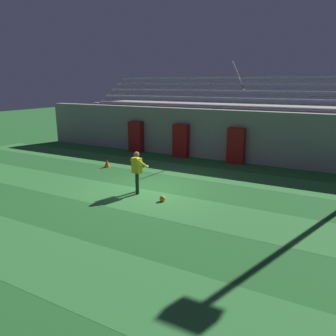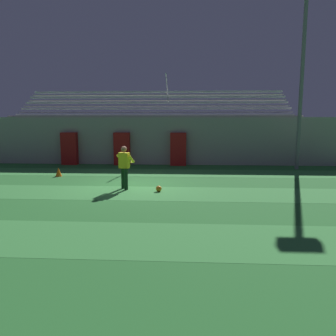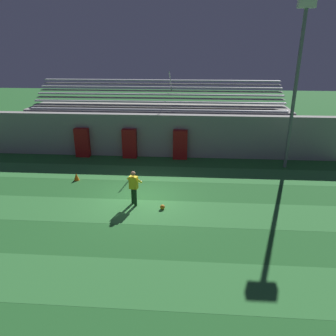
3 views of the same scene
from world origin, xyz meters
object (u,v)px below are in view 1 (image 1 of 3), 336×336
padding_pillar_far_left (136,137)px  soccer_ball (162,198)px  goalkeeper (137,169)px  traffic_cone (107,163)px  padding_pillar_gate_left (181,141)px  padding_pillar_gate_right (236,146)px

padding_pillar_far_left → soccer_ball: (5.92, -7.04, -0.84)m
goalkeeper → traffic_cone: (-3.67, 2.63, -0.74)m
padding_pillar_gate_left → traffic_cone: 4.67m
goalkeeper → traffic_cone: goalkeeper is taller
padding_pillar_gate_left → traffic_cone: padding_pillar_gate_left is taller
soccer_ball → traffic_cone: traffic_cone is taller
padding_pillar_gate_left → goalkeeper: padding_pillar_gate_left is taller
padding_pillar_gate_right → padding_pillar_far_left: same height
padding_pillar_gate_left → soccer_ball: size_ratio=8.67×
padding_pillar_far_left → traffic_cone: 4.19m
padding_pillar_gate_left → padding_pillar_far_left: 3.15m
padding_pillar_gate_right → soccer_ball: bearing=-94.4°
padding_pillar_gate_right → padding_pillar_far_left: 6.46m
padding_pillar_far_left → padding_pillar_gate_right: bearing=0.0°
padding_pillar_gate_right → goalkeeper: (-1.89, -6.66, 0.00)m
padding_pillar_gate_left → soccer_ball: 7.62m
padding_pillar_gate_left → traffic_cone: size_ratio=4.54×
padding_pillar_gate_left → padding_pillar_gate_right: 3.31m
goalkeeper → soccer_ball: 1.64m
soccer_ball → padding_pillar_gate_right: bearing=85.6°
padding_pillar_gate_right → soccer_ball: size_ratio=8.67×
padding_pillar_gate_right → soccer_ball: 7.11m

